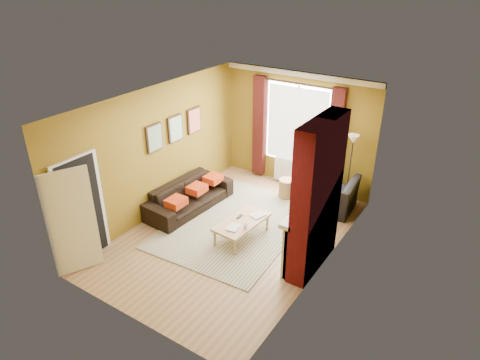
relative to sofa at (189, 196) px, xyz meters
The scene contains 12 objects.
ground 1.50m from the sofa, 13.99° to the right, with size 5.50×5.50×0.00m, color brown.
room_walls 2.31m from the sofa, ahead, with size 3.82×5.54×2.83m.
striped_rug 1.28m from the sofa, ahead, with size 2.68×3.58×0.02m.
sofa is the anchor object (origin of this frame).
armchair 3.06m from the sofa, 32.44° to the left, with size 1.21×1.05×0.78m, color black.
coffee_table 1.66m from the sofa, 11.99° to the right, with size 0.70×1.26×0.40m.
wicker_stool 2.29m from the sofa, 46.04° to the left, with size 0.44×0.44×0.46m.
floor_lamp 3.69m from the sofa, 35.31° to the left, with size 0.26×0.26×1.71m.
book_a 1.67m from the sofa, 23.80° to the right, with size 0.21×0.28×0.03m, color #999999.
book_b 1.68m from the sofa, ahead, with size 0.22×0.30×0.02m, color #999999.
mug 1.91m from the sofa, 16.44° to the right, with size 0.10×0.10×0.09m, color #999999.
tv_remote 1.53m from the sofa, ahead, with size 0.06×0.17×0.02m.
Camera 1 is at (4.07, -6.00, 4.94)m, focal length 32.00 mm.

